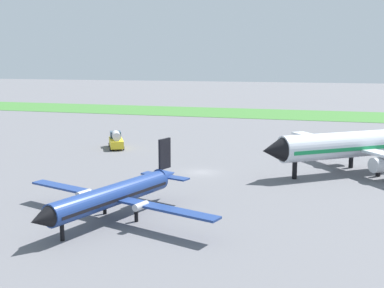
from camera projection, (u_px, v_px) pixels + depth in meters
ground_plane at (202, 172)px, 71.54m from camera, size 600.00×600.00×0.00m
grass_taxiway_strip at (269, 114)px, 148.93m from camera, size 360.00×28.00×0.08m
airplane_midfield_jet at (360, 144)px, 70.77m from camera, size 28.28×27.93×11.71m
airplane_foreground_turboprop at (115, 194)px, 49.92m from camera, size 24.05×20.78×7.43m
fuel_truck_midfield at (116, 140)px, 90.90m from camera, size 5.20×6.86×3.29m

